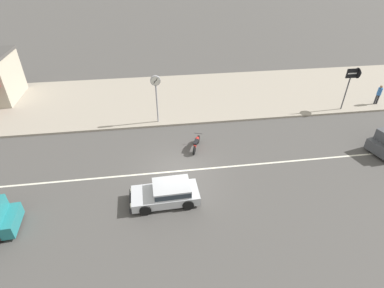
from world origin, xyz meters
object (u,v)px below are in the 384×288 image
arrow_signboard (357,75)px  pedestrian_near_clock (379,93)px  hatchback_silver_2 (167,193)px  motorcycle_0 (196,143)px  street_clock (156,88)px

arrow_signboard → pedestrian_near_clock: (2.91, 0.50, -1.94)m
hatchback_silver_2 → motorcycle_0: size_ratio=2.01×
street_clock → motorcycle_0: bearing=-57.7°
street_clock → arrow_signboard: 15.49m
street_clock → arrow_signboard: (15.49, -0.04, 0.14)m
arrow_signboard → pedestrian_near_clock: bearing=9.8°
pedestrian_near_clock → hatchback_silver_2: bearing=-154.0°
motorcycle_0 → pedestrian_near_clock: 16.58m
hatchback_silver_2 → arrow_signboard: arrow_signboard is taller
motorcycle_0 → pedestrian_near_clock: size_ratio=1.10×
arrow_signboard → pedestrian_near_clock: arrow_signboard is taller
arrow_signboard → hatchback_silver_2: bearing=-151.3°
pedestrian_near_clock → arrow_signboard: bearing=-170.2°
hatchback_silver_2 → pedestrian_near_clock: pedestrian_near_clock is taller
arrow_signboard → street_clock: bearing=179.9°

